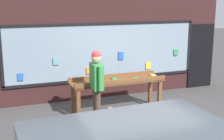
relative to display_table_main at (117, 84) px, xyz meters
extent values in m
plane|color=#474444|center=(0.00, -0.99, -0.75)|extent=(40.00, 40.00, 0.00)
cube|color=#331919|center=(0.00, 1.41, 0.95)|extent=(7.91, 0.20, 3.41)
cube|color=gray|center=(0.10, 1.28, 0.63)|extent=(5.73, 0.03, 1.62)
cube|color=black|center=(0.10, 1.28, 1.44)|extent=(5.81, 0.06, 0.08)
cube|color=black|center=(0.10, 1.28, -0.18)|extent=(5.81, 0.06, 0.08)
cube|color=black|center=(-2.77, 1.28, 0.63)|extent=(0.08, 0.06, 1.62)
cube|color=black|center=(2.96, 1.28, 0.63)|extent=(0.08, 0.06, 1.62)
cube|color=#2659B2|center=(-2.32, 1.24, 0.09)|extent=(0.15, 0.03, 0.20)
cube|color=#5999A5|center=(-1.35, 1.24, 0.45)|extent=(0.15, 0.03, 0.20)
cube|color=orange|center=(-0.40, 1.24, 0.11)|extent=(0.16, 0.03, 0.19)
cube|color=#2659B2|center=(0.59, 1.24, 0.49)|extent=(0.16, 0.03, 0.23)
cube|color=yellow|center=(1.51, 1.24, 0.12)|extent=(0.16, 0.03, 0.19)
cube|color=#338C4C|center=(2.48, 1.24, 0.48)|extent=(0.14, 0.03, 0.19)
cube|color=black|center=(3.45, 1.28, 0.30)|extent=(0.90, 0.04, 2.10)
cube|color=brown|center=(-1.11, -0.29, -0.35)|extent=(0.09, 0.09, 0.80)
cube|color=brown|center=(1.12, -0.24, -0.35)|extent=(0.09, 0.09, 0.80)
cube|color=brown|center=(-1.12, 0.23, -0.35)|extent=(0.09, 0.09, 0.80)
cube|color=brown|center=(1.11, 0.28, -0.35)|extent=(0.09, 0.09, 0.80)
cube|color=brown|center=(0.00, 0.00, 0.07)|extent=(2.44, 0.74, 0.04)
cube|color=brown|center=(0.00, -0.31, 0.13)|extent=(2.43, 0.12, 0.12)
cube|color=brown|center=(-0.01, 0.31, 0.13)|extent=(2.43, 0.12, 0.12)
cube|color=black|center=(-1.08, -0.15, 0.10)|extent=(0.16, 0.23, 0.02)
cube|color=black|center=(-0.56, 0.15, 0.10)|extent=(0.13, 0.20, 0.02)
cube|color=#338C4C|center=(-0.03, 0.15, 0.10)|extent=(0.15, 0.22, 0.02)
cube|color=#338C4C|center=(0.55, -0.04, 0.10)|extent=(0.14, 0.23, 0.03)
cube|color=yellow|center=(1.10, 0.12, 0.10)|extent=(0.16, 0.21, 0.03)
cylinder|color=#4C382D|center=(-0.72, -0.61, -0.33)|extent=(0.14, 0.14, 0.84)
cylinder|color=#4C382D|center=(-0.72, -0.44, -0.33)|extent=(0.14, 0.14, 0.84)
cube|color=#338C3F|center=(-0.72, -0.52, 0.38)|extent=(0.23, 0.48, 0.59)
cylinder|color=#338C3F|center=(-0.73, -0.82, 0.40)|extent=(0.09, 0.09, 0.57)
cylinder|color=#338C3F|center=(-0.72, -0.23, 0.40)|extent=(0.09, 0.09, 0.57)
sphere|color=tan|center=(-0.72, -0.52, 0.81)|extent=(0.23, 0.23, 0.23)
sphere|color=red|center=(-0.72, -0.52, 0.88)|extent=(0.22, 0.22, 0.22)
ellipsoid|color=#99724C|center=(-0.27, -0.75, -0.52)|extent=(0.37, 0.44, 0.18)
ellipsoid|color=black|center=(-0.27, -0.75, -0.51)|extent=(0.29, 0.31, 0.19)
sphere|color=#99724C|center=(-0.40, -0.54, -0.48)|extent=(0.17, 0.17, 0.17)
cylinder|color=#99724C|center=(-0.14, -0.95, -0.49)|extent=(0.07, 0.10, 0.12)
cylinder|color=#99724C|center=(-0.29, -0.62, -0.68)|extent=(0.04, 0.04, 0.15)
cylinder|color=#99724C|center=(-0.37, -0.67, -0.68)|extent=(0.04, 0.04, 0.15)
cylinder|color=#99724C|center=(-0.16, -0.83, -0.68)|extent=(0.04, 0.04, 0.15)
cylinder|color=#99724C|center=(-0.24, -0.88, -0.68)|extent=(0.04, 0.04, 0.15)
camera|label=1|loc=(-2.81, -7.24, 2.13)|focal=50.00mm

